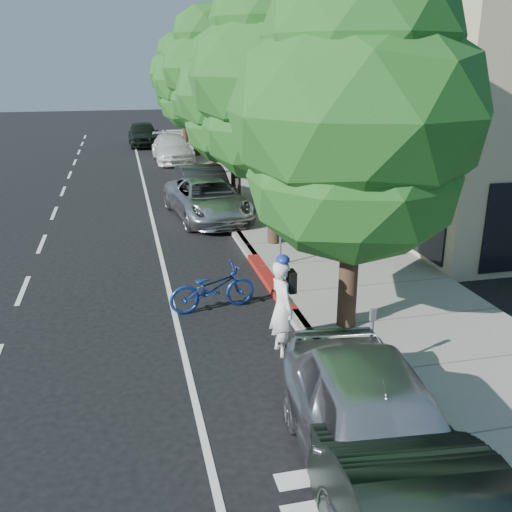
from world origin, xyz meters
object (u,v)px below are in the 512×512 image
object	(u,v)px
street_tree_4	(195,81)
pedestrian	(315,183)
white_pickup	(172,148)
near_car_a	(376,432)
street_tree_2	(235,96)
silver_suv	(208,199)
street_tree_1	(276,80)
street_tree_0	(357,117)
cyclist	(282,308)
dark_suv_far	(143,134)
dark_sedan	(203,188)
street_tree_5	(183,75)
street_tree_3	(210,70)
bicycle	(213,288)

from	to	relation	value
street_tree_4	pedestrian	size ratio (longest dim) A/B	4.10
white_pickup	near_car_a	world-z (taller)	near_car_a
pedestrian	street_tree_2	bearing A→B (deg)	-34.75
silver_suv	street_tree_1	bearing A→B (deg)	-75.66
street_tree_2	near_car_a	world-z (taller)	street_tree_2
pedestrian	street_tree_0	bearing A→B (deg)	70.77
cyclist	white_pickup	xyz separation A→B (m)	(0.04, 23.62, -0.22)
street_tree_0	cyclist	bearing A→B (deg)	-158.89
dark_suv_far	pedestrian	bearing A→B (deg)	-75.13
street_tree_4	dark_sedan	xyz separation A→B (m)	(-1.40, -12.39, -3.64)
cyclist	silver_suv	world-z (taller)	cyclist
street_tree_5	silver_suv	world-z (taller)	street_tree_5
dark_sedan	pedestrian	size ratio (longest dim) A/B	2.68
street_tree_5	cyclist	world-z (taller)	street_tree_5
street_tree_3	white_pickup	size ratio (longest dim) A/B	1.58
dark_suv_far	pedestrian	size ratio (longest dim) A/B	2.67
street_tree_0	silver_suv	size ratio (longest dim) A/B	1.43
dark_suv_far	street_tree_0	bearing A→B (deg)	-85.76
street_tree_5	pedestrian	distance (m)	20.17
street_tree_5	bicycle	xyz separation A→B (m)	(-2.60, -28.25, -4.10)
street_tree_1	pedestrian	size ratio (longest dim) A/B	4.53
dark_sedan	dark_suv_far	xyz separation A→B (m)	(-1.49, 18.39, 0.02)
street_tree_1	pedestrian	bearing A→B (deg)	57.29
dark_suv_far	near_car_a	size ratio (longest dim) A/B	0.97
near_car_a	white_pickup	bearing A→B (deg)	96.61
street_tree_0	cyclist	world-z (taller)	street_tree_0
white_pickup	near_car_a	xyz separation A→B (m)	(0.16, -27.52, 0.09)
street_tree_2	dark_sedan	size ratio (longest dim) A/B	1.45
street_tree_0	street_tree_3	size ratio (longest dim) A/B	0.91
street_tree_2	street_tree_0	bearing A→B (deg)	-90.00
street_tree_4	silver_suv	xyz separation A→B (m)	(-1.48, -14.16, -3.71)
street_tree_5	white_pickup	bearing A→B (deg)	-102.55
dark_suv_far	pedestrian	xyz separation A→B (m)	(5.69, -19.65, 0.23)
dark_sedan	street_tree_4	bearing A→B (deg)	79.21
street_tree_2	dark_suv_far	bearing A→B (deg)	99.14
street_tree_3	near_car_a	xyz separation A→B (m)	(-1.40, -22.52, -4.25)
street_tree_3	white_pickup	distance (m)	6.81
dark_sedan	dark_suv_far	distance (m)	18.45
street_tree_3	street_tree_5	size ratio (longest dim) A/B	1.08
white_pickup	street_tree_4	bearing A→B (deg)	31.22
street_tree_1	pedestrian	distance (m)	6.50
street_tree_0	bicycle	size ratio (longest dim) A/B	3.65
pedestrian	cyclist	bearing A→B (deg)	64.04
white_pickup	near_car_a	size ratio (longest dim) A/B	1.04
street_tree_1	dark_sedan	world-z (taller)	street_tree_1
cyclist	pedestrian	xyz separation A→B (m)	(4.39, 10.97, 0.08)
cyclist	near_car_a	xyz separation A→B (m)	(0.20, -3.90, -0.12)
bicycle	street_tree_2	bearing A→B (deg)	-23.47
dark_sedan	dark_suv_far	size ratio (longest dim) A/B	1.00
dark_suv_far	bicycle	bearing A→B (deg)	-90.66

